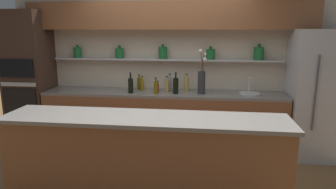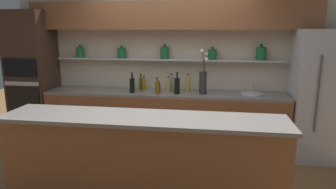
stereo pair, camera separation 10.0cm
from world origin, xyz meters
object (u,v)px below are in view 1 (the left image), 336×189
object	(u,v)px
bottle_wine_2	(176,86)
bottle_spirit_3	(170,84)
bottle_oil_1	(156,87)
sink_fixture	(250,93)
oven_tower	(30,78)
bottle_spirit_0	(131,85)
bottle_oil_8	(139,83)
bottle_spirit_6	(167,86)
refrigerator	(316,95)
bottle_sauce_7	(158,87)
bottle_wine_9	(131,85)
flower_vase	(202,80)
bottle_spirit_4	(186,84)
bottle_oil_5	(142,84)

from	to	relation	value
bottle_wine_2	bottle_spirit_3	xyz separation A→B (m)	(-0.12, 0.21, -0.01)
bottle_oil_1	sink_fixture	bearing A→B (deg)	6.15
oven_tower	bottle_spirit_0	distance (m)	1.71
bottle_oil_1	bottle_spirit_3	size ratio (longest dim) A/B	0.92
sink_fixture	bottle_oil_8	bearing A→B (deg)	174.60
bottle_spirit_3	bottle_spirit_6	bearing A→B (deg)	-103.12
refrigerator	bottle_oil_8	distance (m)	2.70
bottle_spirit_0	bottle_spirit_3	xyz separation A→B (m)	(0.61, 0.12, 0.01)
bottle_spirit_0	bottle_sauce_7	xyz separation A→B (m)	(0.43, -0.01, -0.03)
bottle_spirit_0	bottle_wine_9	distance (m)	0.13
bottle_oil_8	bottle_spirit_3	bearing A→B (deg)	-7.02
bottle_oil_1	flower_vase	bearing A→B (deg)	7.91
oven_tower	flower_vase	size ratio (longest dim) A/B	3.22
bottle_spirit_0	bottle_spirit_3	bearing A→B (deg)	10.76
bottle_spirit_4	bottle_oil_8	bearing A→B (deg)	175.11
refrigerator	bottle_sauce_7	bearing A→B (deg)	179.40
bottle_wine_9	bottle_sauce_7	bearing A→B (deg)	16.70
bottle_spirit_3	oven_tower	bearing A→B (deg)	-177.18
bottle_wine_2	bottle_oil_5	size ratio (longest dim) A/B	1.41
bottle_spirit_4	bottle_oil_8	xyz separation A→B (m)	(-0.78, 0.07, -0.02)
bottle_spirit_0	bottle_wine_2	world-z (taller)	bottle_wine_2
flower_vase	bottle_wine_2	size ratio (longest dim) A/B	2.03
bottle_spirit_0	flower_vase	bearing A→B (deg)	-2.26
bottle_wine_2	bottle_spirit_6	distance (m)	0.17
bottle_spirit_3	bottle_wine_9	world-z (taller)	bottle_wine_9
flower_vase	bottle_oil_8	world-z (taller)	flower_vase
bottle_spirit_4	bottle_oil_5	world-z (taller)	bottle_spirit_4
flower_vase	bottle_sauce_7	bearing A→B (deg)	177.17
refrigerator	bottle_sauce_7	world-z (taller)	refrigerator
bottle_oil_5	bottle_sauce_7	world-z (taller)	bottle_oil_5
flower_vase	bottle_spirit_0	bearing A→B (deg)	177.74
bottle_spirit_6	bottle_oil_8	size ratio (longest dim) A/B	1.02
bottle_wine_2	bottle_wine_9	world-z (taller)	bottle_wine_2
bottle_oil_5	bottle_oil_8	world-z (taller)	bottle_oil_8
bottle_spirit_0	bottle_oil_8	world-z (taller)	bottle_spirit_0
oven_tower	bottle_oil_5	world-z (taller)	oven_tower
bottle_spirit_0	bottle_oil_8	distance (m)	0.20
oven_tower	bottle_oil_1	size ratio (longest dim) A/B	8.62
bottle_spirit_3	bottle_spirit_6	world-z (taller)	bottle_spirit_3
bottle_spirit_4	bottle_sauce_7	world-z (taller)	bottle_spirit_4
bottle_wine_9	bottle_spirit_4	bearing A→B (deg)	16.03
bottle_spirit_3	bottle_oil_8	xyz separation A→B (m)	(-0.51, 0.06, -0.02)
flower_vase	bottle_wine_9	world-z (taller)	flower_vase
bottle_spirit_3	bottle_oil_8	world-z (taller)	bottle_spirit_3
bottle_oil_5	bottle_spirit_6	world-z (taller)	bottle_spirit_6
bottle_spirit_6	bottle_oil_1	bearing A→B (deg)	-139.12
bottle_wine_2	bottle_spirit_0	bearing A→B (deg)	172.86
flower_vase	bottle_oil_8	size ratio (longest dim) A/B	2.72
bottle_oil_5	bottle_sauce_7	distance (m)	0.29
bottle_oil_1	bottle_spirit_4	distance (m)	0.52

